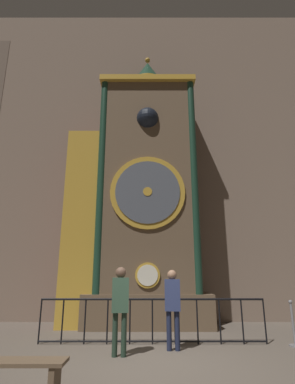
% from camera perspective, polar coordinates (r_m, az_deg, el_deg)
% --- Properties ---
extents(ground_plane, '(28.00, 28.00, 0.00)m').
position_cam_1_polar(ground_plane, '(6.21, 0.09, -30.04)').
color(ground_plane, brown).
extents(cathedral_back_wall, '(24.00, 0.32, 12.94)m').
position_cam_1_polar(cathedral_back_wall, '(12.25, -0.38, 8.09)').
color(cathedral_back_wall, '#7A6656').
rests_on(cathedral_back_wall, ground_plane).
extents(clock_tower, '(4.72, 1.83, 9.87)m').
position_cam_1_polar(clock_tower, '(10.34, -1.97, -0.84)').
color(clock_tower, brown).
rests_on(clock_tower, ground_plane).
extents(railing_fence, '(5.38, 0.05, 1.02)m').
position_cam_1_polar(railing_fence, '(7.73, 0.92, -22.92)').
color(railing_fence, black).
rests_on(railing_fence, ground_plane).
extents(visitor_near, '(0.37, 0.26, 1.72)m').
position_cam_1_polar(visitor_near, '(6.58, -5.24, -19.95)').
color(visitor_near, '#213427').
rests_on(visitor_near, ground_plane).
extents(visitor_far, '(0.36, 0.24, 1.67)m').
position_cam_1_polar(visitor_far, '(7.08, 4.78, -19.96)').
color(visitor_far, '#1B213A').
rests_on(visitor_far, ground_plane).
extents(stanchion_post, '(0.28, 0.28, 1.00)m').
position_cam_1_polar(stanchion_post, '(8.24, 26.11, -22.70)').
color(stanchion_post, gray).
rests_on(stanchion_post, ground_plane).
extents(visitor_bench, '(1.38, 0.40, 0.44)m').
position_cam_1_polar(visitor_bench, '(5.05, -24.02, -28.56)').
color(visitor_bench, brown).
rests_on(visitor_bench, ground_plane).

